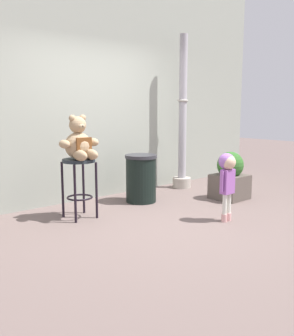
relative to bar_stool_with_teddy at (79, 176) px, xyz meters
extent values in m
plane|color=#675651|center=(0.74, -0.84, -0.56)|extent=(24.00, 24.00, 0.00)
cube|color=#94998D|center=(0.74, 0.96, 1.35)|extent=(7.75, 0.30, 3.82)
cylinder|color=#20272D|center=(0.00, 0.00, 0.20)|extent=(0.42, 0.42, 0.04)
cylinder|color=black|center=(-0.16, -0.16, -0.19)|extent=(0.03, 0.03, 0.74)
cylinder|color=black|center=(0.16, -0.16, -0.19)|extent=(0.03, 0.03, 0.74)
cylinder|color=black|center=(-0.16, 0.16, -0.19)|extent=(0.03, 0.03, 0.74)
cylinder|color=black|center=(0.16, 0.16, -0.19)|extent=(0.03, 0.03, 0.74)
torus|color=black|center=(0.00, 0.00, -0.29)|extent=(0.34, 0.34, 0.02)
sphere|color=tan|center=(0.00, 0.00, 0.39)|extent=(0.34, 0.34, 0.34)
cube|color=brown|center=(0.00, -0.14, 0.40)|extent=(0.21, 0.03, 0.21)
sphere|color=tan|center=(0.00, 0.00, 0.65)|extent=(0.22, 0.22, 0.22)
ellipsoid|color=tan|center=(0.00, -0.09, 0.64)|extent=(0.09, 0.07, 0.06)
sphere|color=black|center=(0.00, -0.12, 0.64)|extent=(0.03, 0.03, 0.03)
sphere|color=tan|center=(-0.08, 0.00, 0.74)|extent=(0.09, 0.09, 0.09)
sphere|color=tan|center=(0.08, 0.00, 0.74)|extent=(0.09, 0.09, 0.09)
ellipsoid|color=tan|center=(-0.21, -0.03, 0.42)|extent=(0.12, 0.19, 0.11)
ellipsoid|color=tan|center=(0.21, -0.03, 0.42)|extent=(0.12, 0.19, 0.11)
ellipsoid|color=tan|center=(-0.08, -0.16, 0.28)|extent=(0.12, 0.29, 0.14)
ellipsoid|color=tan|center=(0.08, -0.16, 0.28)|extent=(0.12, 0.29, 0.14)
cylinder|color=#DAA19E|center=(1.28, -1.36, -0.51)|extent=(0.07, 0.07, 0.10)
cylinder|color=silver|center=(1.28, -1.36, -0.33)|extent=(0.05, 0.05, 0.26)
cylinder|color=#DAA19E|center=(1.36, -1.36, -0.51)|extent=(0.07, 0.07, 0.10)
cylinder|color=silver|center=(1.36, -1.36, -0.33)|extent=(0.05, 0.05, 0.26)
cube|color=#9B57AC|center=(1.32, -1.36, -0.05)|extent=(0.18, 0.10, 0.31)
cylinder|color=#9B57AC|center=(1.20, -1.36, -0.03)|extent=(0.04, 0.04, 0.26)
cylinder|color=#9B57AC|center=(1.43, -1.36, -0.03)|extent=(0.04, 0.04, 0.26)
sphere|color=#D8B293|center=(1.32, -1.36, 0.20)|extent=(0.19, 0.19, 0.19)
sphere|color=#965FB4|center=(1.32, -1.33, 0.21)|extent=(0.20, 0.20, 0.20)
cylinder|color=black|center=(1.16, 0.13, -0.22)|extent=(0.46, 0.46, 0.67)
cylinder|color=#2D2D33|center=(1.16, 0.13, 0.14)|extent=(0.49, 0.49, 0.05)
cylinder|color=#ACA296|center=(2.38, 0.44, -0.47)|extent=(0.32, 0.32, 0.18)
cylinder|color=#A39FA7|center=(2.38, 0.44, 0.86)|extent=(0.14, 0.14, 2.48)
torus|color=#ADA89E|center=(2.38, 0.44, 0.99)|extent=(0.19, 0.19, 0.04)
cube|color=#574D45|center=(2.33, -0.65, -0.37)|extent=(0.49, 0.49, 0.38)
sphere|color=#2F6326|center=(2.33, -0.65, -0.02)|extent=(0.42, 0.42, 0.42)
camera|label=1|loc=(-2.50, -4.21, 0.87)|focal=40.61mm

